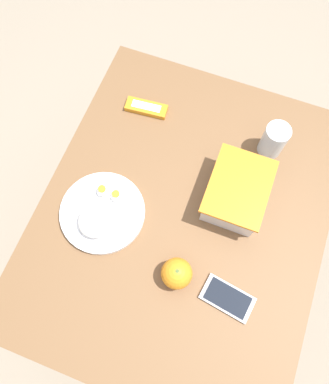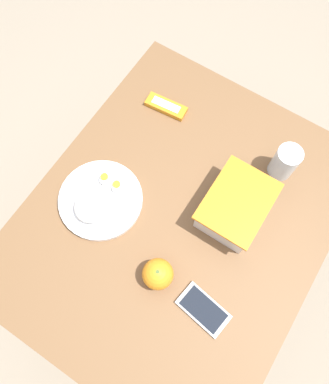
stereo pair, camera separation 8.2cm
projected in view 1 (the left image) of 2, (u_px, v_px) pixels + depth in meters
name	position (u px, v px, depth m)	size (l,w,h in m)	color
ground_plane	(176.00, 259.00, 1.84)	(10.00, 10.00, 0.00)	gray
table	(181.00, 223.00, 1.22)	(1.04, 0.85, 0.75)	brown
food_container	(236.00, 192.00, 1.11)	(0.23, 0.17, 0.10)	white
orange_fruit	(177.00, 273.00, 1.03)	(0.09, 0.09, 0.09)	orange
rice_plate	(101.00, 214.00, 1.11)	(0.26, 0.26, 0.06)	white
candy_bar	(146.00, 108.00, 1.25)	(0.06, 0.14, 0.02)	orange
cell_phone	(227.00, 298.00, 1.04)	(0.10, 0.15, 0.01)	#ADADB2
drinking_glass	(274.00, 140.00, 1.15)	(0.08, 0.08, 0.12)	silver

